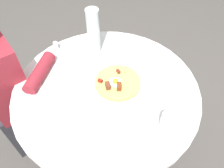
{
  "coord_description": "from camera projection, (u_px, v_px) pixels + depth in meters",
  "views": [
    {
      "loc": [
        -0.6,
        0.41,
        1.61
      ],
      "look_at": [
        -0.01,
        -0.03,
        0.76
      ],
      "focal_mm": 35.34,
      "sensor_mm": 36.0,
      "label": 1
    }
  ],
  "objects": [
    {
      "name": "water_glass",
      "position": [
        168.0,
        123.0,
        0.94
      ],
      "size": [
        0.07,
        0.07,
        0.11
      ],
      "primitive_type": "cylinder",
      "color": "silver",
      "rests_on": "dining_table"
    },
    {
      "name": "knife",
      "position": [
        39.0,
        100.0,
        1.07
      ],
      "size": [
        0.06,
        0.18,
        0.0
      ],
      "primitive_type": "cube",
      "rotation": [
        0.0,
        0.0,
        1.29
      ],
      "color": "silver",
      "rests_on": "napkin"
    },
    {
      "name": "ground_plane",
      "position": [
        108.0,
        149.0,
        1.7
      ],
      "size": [
        6.0,
        6.0,
        0.0
      ],
      "primitive_type": "plane",
      "color": "#4C4742"
    },
    {
      "name": "salt_shaker",
      "position": [
        56.0,
        46.0,
        1.31
      ],
      "size": [
        0.03,
        0.03,
        0.05
      ],
      "primitive_type": "cylinder",
      "color": "white",
      "rests_on": "dining_table"
    },
    {
      "name": "pizza_plate",
      "position": [
        118.0,
        85.0,
        1.14
      ],
      "size": [
        0.29,
        0.29,
        0.01
      ],
      "primitive_type": "cylinder",
      "color": "white",
      "rests_on": "dining_table"
    },
    {
      "name": "napkin",
      "position": [
        39.0,
        98.0,
        1.09
      ],
      "size": [
        0.18,
        0.2,
        0.0
      ],
      "primitive_type": "cube",
      "rotation": [
        0.0,
        0.0,
        1.29
      ],
      "color": "white",
      "rests_on": "dining_table"
    },
    {
      "name": "bread_plate",
      "position": [
        142.0,
        148.0,
        0.92
      ],
      "size": [
        0.17,
        0.17,
        0.01
      ],
      "primitive_type": "cylinder",
      "color": "white",
      "rests_on": "dining_table"
    },
    {
      "name": "person_seated",
      "position": [
        10.0,
        94.0,
        1.4
      ],
      "size": [
        0.51,
        0.44,
        1.14
      ],
      "color": "#2D2D33",
      "rests_on": "ground_plane"
    },
    {
      "name": "dining_table",
      "position": [
        107.0,
        107.0,
        1.27
      ],
      "size": [
        0.96,
        0.96,
        0.74
      ],
      "color": "silver",
      "rests_on": "ground_plane"
    },
    {
      "name": "fork",
      "position": [
        38.0,
        94.0,
        1.1
      ],
      "size": [
        0.06,
        0.18,
        0.0
      ],
      "primitive_type": "cube",
      "rotation": [
        0.0,
        0.0,
        1.29
      ],
      "color": "silver",
      "rests_on": "napkin"
    },
    {
      "name": "breakfast_pizza",
      "position": [
        118.0,
        82.0,
        1.12
      ],
      "size": [
        0.23,
        0.23,
        0.05
      ],
      "color": "tan",
      "rests_on": "pizza_plate"
    },
    {
      "name": "water_bottle",
      "position": [
        93.0,
        32.0,
        1.22
      ],
      "size": [
        0.07,
        0.07,
        0.27
      ],
      "primitive_type": "cylinder",
      "color": "silver",
      "rests_on": "dining_table"
    }
  ]
}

